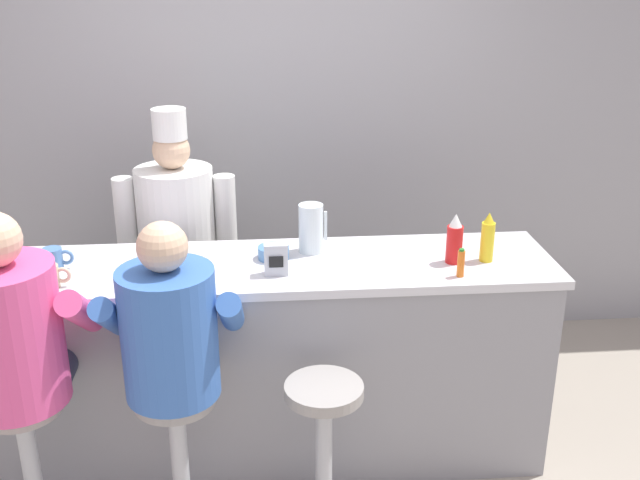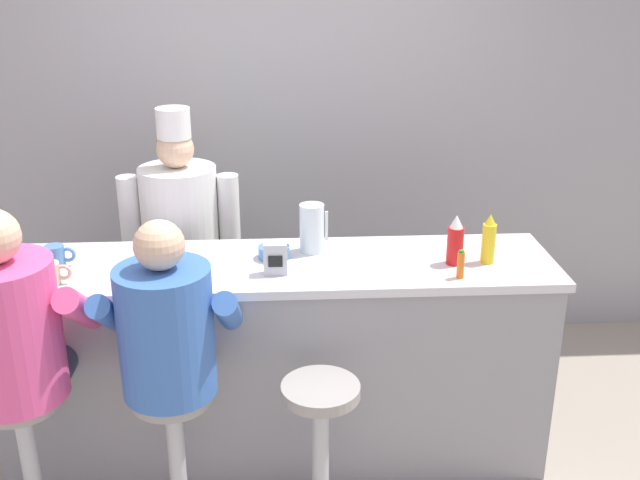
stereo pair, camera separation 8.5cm
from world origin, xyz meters
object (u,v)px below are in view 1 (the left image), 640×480
Objects in this scene: cereal_bowl at (273,253)px; empty_stool_round at (324,435)px; napkin_dispenser_chrome at (276,259)px; diner_seated_pink at (13,342)px; breakfast_plate at (181,282)px; diner_seated_blue at (171,342)px; hot_sauce_bottle_orange at (461,263)px; water_pitcher_clear at (311,228)px; ketchup_bottle_red at (455,240)px; mustard_bottle_yellow at (488,238)px; cook_in_whites_near at (178,245)px; coffee_mug_tan at (49,277)px; coffee_mug_blue at (54,259)px.

empty_stool_round is at bearing -73.46° from cereal_bowl.
diner_seated_pink is (-1.03, -0.39, -0.15)m from napkin_dispenser_chrome.
diner_seated_blue reaches higher than breakfast_plate.
water_pitcher_clear reaches higher than hot_sauce_bottle_orange.
water_pitcher_clear is 0.91× the size of breakfast_plate.
ketchup_bottle_red is 1.63× the size of cereal_bowl.
cereal_bowl reaches higher than empty_stool_round.
empty_stool_round is at bearing -147.81° from mustard_bottle_yellow.
hot_sauce_bottle_orange is 0.72m from water_pitcher_clear.
napkin_dispenser_chrome is at bearing 20.82° from diner_seated_pink.
napkin_dispenser_chrome is at bearing 11.11° from breakfast_plate.
diner_seated_pink is at bearing -159.18° from napkin_dispenser_chrome.
cook_in_whites_near reaches higher than empty_stool_round.
napkin_dispenser_chrome is (-0.80, 0.09, 0.01)m from hot_sauce_bottle_orange.
water_pitcher_clear is at bearing 15.33° from coffee_mug_tan.
diner_seated_pink reaches higher than empty_stool_round.
coffee_mug_blue is (-1.80, 0.08, -0.06)m from ketchup_bottle_red.
cereal_bowl is 0.20× the size of empty_stool_round.
cook_in_whites_near reaches higher than coffee_mug_tan.
hot_sauce_bottle_orange is 0.50× the size of breakfast_plate.
cook_in_whites_near is (-0.10, 0.83, -0.15)m from breakfast_plate.
coffee_mug_blue is 0.08× the size of cook_in_whites_near.
cook_in_whites_near is at bearing 120.02° from empty_stool_round.
mustard_bottle_yellow is 0.33× the size of empty_stool_round.
breakfast_plate is at bearing -150.05° from water_pitcher_clear.
ketchup_bottle_red is 0.92× the size of breakfast_plate.
hot_sauce_bottle_orange is 0.09× the size of diner_seated_pink.
empty_stool_round is (1.13, -0.37, -0.60)m from coffee_mug_tan.
cereal_bowl is 1.17m from diner_seated_pink.
cereal_bowl is 0.10× the size of diner_seated_pink.
water_pitcher_clear is at bearing 21.62° from cereal_bowl.
coffee_mug_blue is at bearing -177.75° from cereal_bowl.
hot_sauce_bottle_orange is at bearing -93.55° from ketchup_bottle_red.
coffee_mug_blue is (-0.58, 0.23, 0.04)m from breakfast_plate.
mustard_bottle_yellow is 1.39m from breakfast_plate.
hot_sauce_bottle_orange is 0.90× the size of napkin_dispenser_chrome.
mustard_bottle_yellow reaches higher than water_pitcher_clear.
diner_seated_pink is 1.26m from cook_in_whites_near.
hot_sauce_bottle_orange is 1.57m from cook_in_whites_near.
mustard_bottle_yellow is 0.14× the size of cook_in_whites_near.
coffee_mug_blue is 0.79m from diner_seated_blue.
coffee_mug_blue is at bearing 153.85° from empty_stool_round.
ketchup_bottle_red is 1.63× the size of coffee_mug_tan.
mustard_bottle_yellow is at bearing 4.40° from napkin_dispenser_chrome.
mustard_bottle_yellow is 1.63× the size of napkin_dispenser_chrome.
water_pitcher_clear is 1.62× the size of cereal_bowl.
coffee_mug_tan is 0.65m from diner_seated_blue.
water_pitcher_clear is at bearing 163.68° from ketchup_bottle_red.
diner_seated_blue reaches higher than coffee_mug_tan.
ketchup_bottle_red is 0.67m from water_pitcher_clear.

